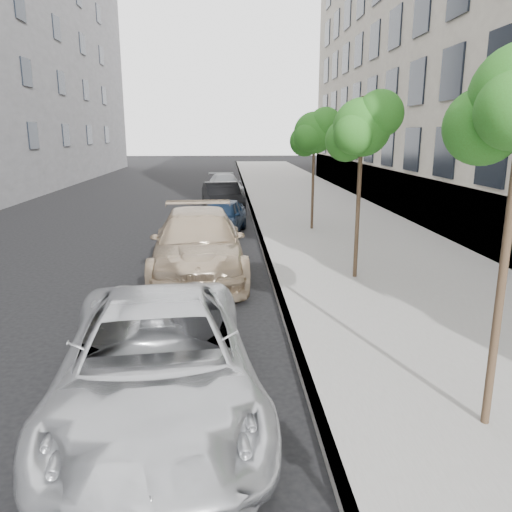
{
  "coord_description": "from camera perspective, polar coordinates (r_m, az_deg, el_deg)",
  "views": [
    {
      "loc": [
        0.03,
        -3.86,
        3.64
      ],
      "look_at": [
        0.53,
        4.79,
        1.5
      ],
      "focal_mm": 35.0,
      "sensor_mm": 36.0,
      "label": 1
    }
  ],
  "objects": [
    {
      "name": "sedan_rear",
      "position": [
        29.56,
        -3.58,
        8.06
      ],
      "size": [
        2.31,
        4.65,
        1.3
      ],
      "primitive_type": "imported",
      "rotation": [
        0.0,
        0.0,
        0.11
      ],
      "color": "#929599",
      "rests_on": "ground"
    },
    {
      "name": "curb",
      "position": [
        28.11,
        -0.95,
        6.59
      ],
      "size": [
        0.15,
        72.0,
        0.14
      ],
      "primitive_type": "cube",
      "color": "#9E9B93",
      "rests_on": "ground"
    },
    {
      "name": "suv",
      "position": [
        13.09,
        -6.62,
        1.42
      ],
      "size": [
        2.63,
        5.87,
        1.67
      ],
      "primitive_type": "imported",
      "rotation": [
        0.0,
        0.0,
        0.05
      ],
      "color": "tan",
      "rests_on": "ground"
    },
    {
      "name": "tree_mid",
      "position": [
        12.29,
        12.14,
        14.19
      ],
      "size": [
        1.7,
        1.5,
        4.47
      ],
      "color": "#38281C",
      "rests_on": "sidewalk"
    },
    {
      "name": "tree_far",
      "position": [
        18.64,
        6.76,
        13.83
      ],
      "size": [
        1.81,
        1.61,
        4.4
      ],
      "color": "#38281C",
      "rests_on": "sidewalk"
    },
    {
      "name": "sedan_blue",
      "position": [
        18.38,
        -4.0,
        4.48
      ],
      "size": [
        2.15,
        3.99,
        1.29
      ],
      "primitive_type": "imported",
      "rotation": [
        0.0,
        0.0,
        -0.17
      ],
      "color": "#0F1D32",
      "rests_on": "ground"
    },
    {
      "name": "sidewalk",
      "position": [
        28.41,
        5.4,
        6.61
      ],
      "size": [
        6.4,
        72.0,
        0.14
      ],
      "primitive_type": "cube",
      "color": "gray",
      "rests_on": "ground"
    },
    {
      "name": "sedan_black",
      "position": [
        23.2,
        -3.88,
        6.6
      ],
      "size": [
        2.12,
        4.48,
        1.42
      ],
      "primitive_type": "imported",
      "rotation": [
        0.0,
        0.0,
        0.15
      ],
      "color": "black",
      "rests_on": "ground"
    },
    {
      "name": "minivan",
      "position": [
        6.78,
        -11.21,
        -11.67
      ],
      "size": [
        3.06,
        5.63,
        1.5
      ],
      "primitive_type": "imported",
      "rotation": [
        0.0,
        0.0,
        0.11
      ],
      "color": "silver",
      "rests_on": "ground"
    }
  ]
}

